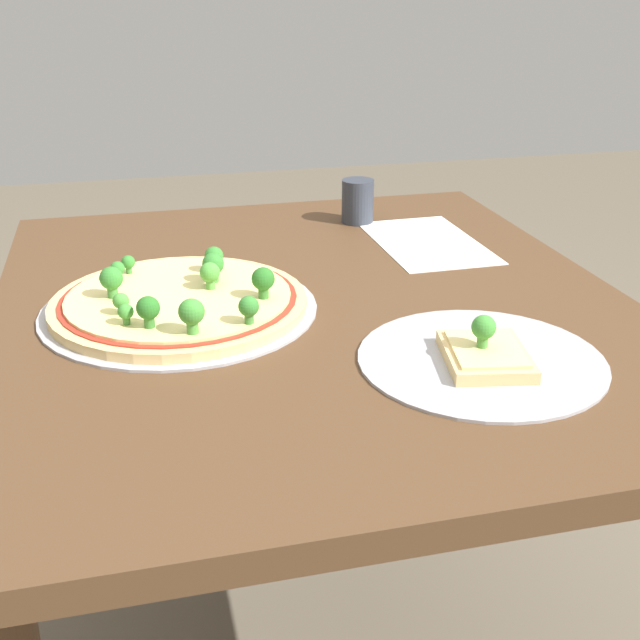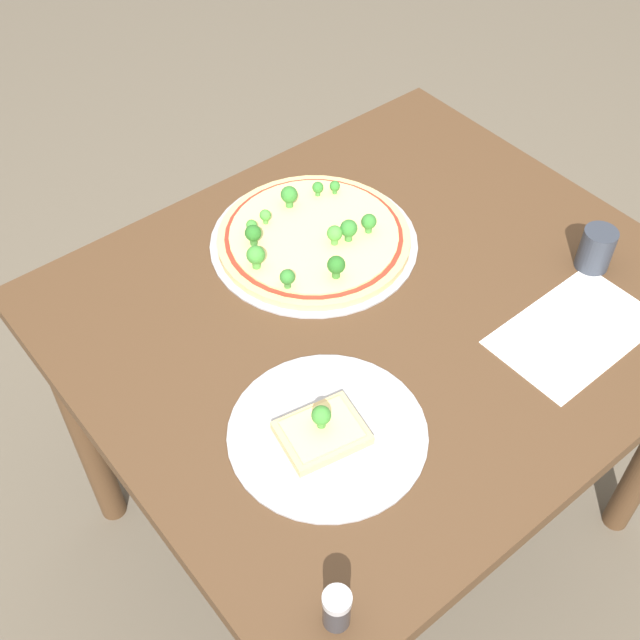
% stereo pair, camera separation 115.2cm
% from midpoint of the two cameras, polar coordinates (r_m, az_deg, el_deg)
% --- Properties ---
extents(ground_plane, '(8.00, 8.00, 0.00)m').
position_cam_midpoint_polar(ground_plane, '(1.73, 18.93, -15.59)').
color(ground_plane, brown).
extents(dining_table, '(1.05, 0.91, 0.76)m').
position_cam_midpoint_polar(dining_table, '(1.22, 26.27, -1.40)').
color(dining_table, '#4C331E').
rests_on(dining_table, ground_plane).
extents(pizza_tray_whole, '(0.39, 0.39, 0.07)m').
position_cam_midpoint_polar(pizza_tray_whole, '(1.20, 20.88, 7.80)').
color(pizza_tray_whole, '#A3A3A8').
rests_on(pizza_tray_whole, dining_table).
extents(pizza_tray_slice, '(0.30, 0.30, 0.06)m').
position_cam_midpoint_polar(pizza_tray_slice, '(0.95, 28.22, -9.60)').
color(pizza_tray_slice, '#A3A3A8').
rests_on(pizza_tray_slice, dining_table).
extents(drinking_cup, '(0.06, 0.06, 0.08)m').
position_cam_midpoint_polar(drinking_cup, '(1.41, 41.48, 5.54)').
color(drinking_cup, '#2D333D').
rests_on(drinking_cup, dining_table).
extents(condiment_shaker, '(0.04, 0.04, 0.07)m').
position_cam_midpoint_polar(condiment_shaker, '(0.84, 36.43, -24.45)').
color(condiment_shaker, '#333338').
rests_on(condiment_shaker, dining_table).
extents(paper_menu, '(0.29, 0.18, 0.00)m').
position_cam_midpoint_polar(paper_menu, '(1.30, 41.65, -0.40)').
color(paper_menu, white).
rests_on(paper_menu, dining_table).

